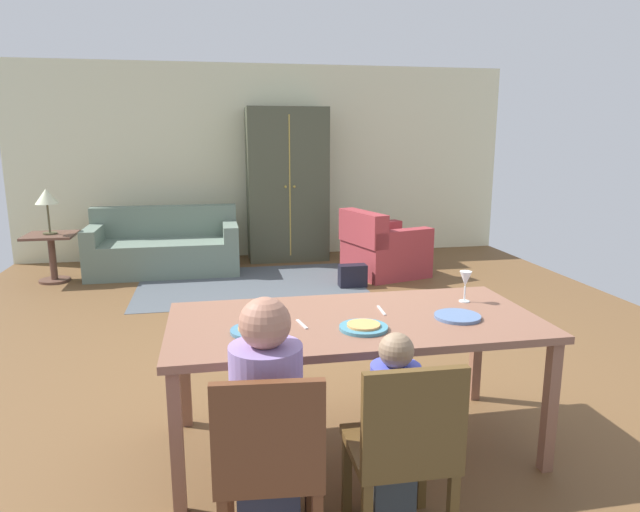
{
  "coord_description": "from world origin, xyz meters",
  "views": [
    {
      "loc": [
        -0.79,
        -4.08,
        1.74
      ],
      "look_at": [
        -0.02,
        -0.05,
        0.85
      ],
      "focal_mm": 31.63,
      "sensor_mm": 36.0,
      "label": 1
    }
  ],
  "objects_px": {
    "dining_chair_child": "(404,445)",
    "armoire": "(287,185)",
    "wine_glass": "(465,280)",
    "dining_table": "(355,330)",
    "couch": "(165,249)",
    "plate_near_man": "(255,331)",
    "handbag": "(353,276)",
    "dining_chair_man": "(269,459)",
    "plate_near_woman": "(457,316)",
    "table_lamp": "(46,198)",
    "plate_near_child": "(364,328)",
    "side_table": "(52,251)",
    "person_man": "(267,432)",
    "person_child": "(391,437)",
    "armchair": "(382,250)"
  },
  "relations": [
    {
      "from": "plate_near_woman",
      "to": "armchair",
      "type": "xyz_separation_m",
      "value": [
        0.78,
        3.92,
        -0.45
      ]
    },
    {
      "from": "plate_near_woman",
      "to": "couch",
      "type": "bearing_deg",
      "value": 112.6
    },
    {
      "from": "plate_near_man",
      "to": "wine_glass",
      "type": "xyz_separation_m",
      "value": [
        1.27,
        0.3,
        0.12
      ]
    },
    {
      "from": "plate_near_child",
      "to": "armoire",
      "type": "xyz_separation_m",
      "value": [
        0.29,
        5.17,
        0.28
      ]
    },
    {
      "from": "dining_chair_man",
      "to": "dining_chair_child",
      "type": "distance_m",
      "value": 0.55
    },
    {
      "from": "person_man",
      "to": "person_child",
      "type": "relative_size",
      "value": 1.2
    },
    {
      "from": "person_man",
      "to": "handbag",
      "type": "bearing_deg",
      "value": 71.04
    },
    {
      "from": "plate_near_child",
      "to": "dining_chair_child",
      "type": "bearing_deg",
      "value": -90.11
    },
    {
      "from": "plate_near_woman",
      "to": "table_lamp",
      "type": "relative_size",
      "value": 0.46
    },
    {
      "from": "plate_near_man",
      "to": "wine_glass",
      "type": "relative_size",
      "value": 1.34
    },
    {
      "from": "couch",
      "to": "plate_near_child",
      "type": "bearing_deg",
      "value": -73.73
    },
    {
      "from": "armchair",
      "to": "armoire",
      "type": "height_order",
      "value": "armoire"
    },
    {
      "from": "dining_table",
      "to": "armchair",
      "type": "height_order",
      "value": "armchair"
    },
    {
      "from": "person_man",
      "to": "armchair",
      "type": "relative_size",
      "value": 1.04
    },
    {
      "from": "couch",
      "to": "plate_near_man",
      "type": "bearing_deg",
      "value": -79.97
    },
    {
      "from": "person_man",
      "to": "person_child",
      "type": "xyz_separation_m",
      "value": [
        0.55,
        -0.01,
        -0.08
      ]
    },
    {
      "from": "dining_chair_child",
      "to": "person_child",
      "type": "height_order",
      "value": "person_child"
    },
    {
      "from": "plate_near_man",
      "to": "plate_near_woman",
      "type": "relative_size",
      "value": 1.0
    },
    {
      "from": "plate_near_man",
      "to": "dining_chair_man",
      "type": "distance_m",
      "value": 0.77
    },
    {
      "from": "armchair",
      "to": "table_lamp",
      "type": "distance_m",
      "value": 4.05
    },
    {
      "from": "plate_near_woman",
      "to": "armoire",
      "type": "height_order",
      "value": "armoire"
    },
    {
      "from": "handbag",
      "to": "armoire",
      "type": "bearing_deg",
      "value": 108.06
    },
    {
      "from": "dining_chair_child",
      "to": "person_child",
      "type": "distance_m",
      "value": 0.18
    },
    {
      "from": "dining_chair_man",
      "to": "side_table",
      "type": "height_order",
      "value": "dining_chair_man"
    },
    {
      "from": "couch",
      "to": "handbag",
      "type": "xyz_separation_m",
      "value": [
        2.19,
        -1.16,
        -0.17
      ]
    },
    {
      "from": "dining_table",
      "to": "couch",
      "type": "bearing_deg",
      "value": 106.89
    },
    {
      "from": "dining_table",
      "to": "side_table",
      "type": "relative_size",
      "value": 3.44
    },
    {
      "from": "dining_chair_child",
      "to": "person_child",
      "type": "bearing_deg",
      "value": 89.4
    },
    {
      "from": "dining_table",
      "to": "handbag",
      "type": "xyz_separation_m",
      "value": [
        0.83,
        3.34,
        -0.56
      ]
    },
    {
      "from": "dining_table",
      "to": "plate_near_child",
      "type": "distance_m",
      "value": 0.19
    },
    {
      "from": "dining_table",
      "to": "dining_chair_child",
      "type": "xyz_separation_m",
      "value": [
        -0.0,
        -0.84,
        -0.2
      ]
    },
    {
      "from": "couch",
      "to": "armoire",
      "type": "bearing_deg",
      "value": 16.57
    },
    {
      "from": "dining_chair_child",
      "to": "handbag",
      "type": "distance_m",
      "value": 4.27
    },
    {
      "from": "plate_near_child",
      "to": "couch",
      "type": "xyz_separation_m",
      "value": [
        -1.36,
        4.68,
        -0.47
      ]
    },
    {
      "from": "wine_glass",
      "to": "dining_table",
      "type": "bearing_deg",
      "value": -165.93
    },
    {
      "from": "dining_table",
      "to": "couch",
      "type": "distance_m",
      "value": 4.71
    },
    {
      "from": "plate_near_child",
      "to": "dining_chair_child",
      "type": "height_order",
      "value": "dining_chair_child"
    },
    {
      "from": "wine_glass",
      "to": "person_man",
      "type": "relative_size",
      "value": 0.17
    },
    {
      "from": "person_man",
      "to": "couch",
      "type": "bearing_deg",
      "value": 99.02
    },
    {
      "from": "dining_chair_child",
      "to": "armoire",
      "type": "bearing_deg",
      "value": 87.13
    },
    {
      "from": "side_table",
      "to": "dining_chair_man",
      "type": "bearing_deg",
      "value": -67.62
    },
    {
      "from": "armoire",
      "to": "handbag",
      "type": "xyz_separation_m",
      "value": [
        0.54,
        -1.65,
        -0.92
      ]
    },
    {
      "from": "dining_chair_man",
      "to": "table_lamp",
      "type": "bearing_deg",
      "value": 112.38
    },
    {
      "from": "dining_table",
      "to": "handbag",
      "type": "height_order",
      "value": "dining_table"
    },
    {
      "from": "dining_table",
      "to": "armchair",
      "type": "relative_size",
      "value": 1.87
    },
    {
      "from": "dining_table",
      "to": "person_man",
      "type": "height_order",
      "value": "person_man"
    },
    {
      "from": "dining_table",
      "to": "side_table",
      "type": "xyz_separation_m",
      "value": [
        -2.65,
        4.24,
        -0.32
      ]
    },
    {
      "from": "plate_near_woman",
      "to": "dining_chair_child",
      "type": "bearing_deg",
      "value": -126.61
    },
    {
      "from": "plate_near_man",
      "to": "couch",
      "type": "height_order",
      "value": "couch"
    },
    {
      "from": "dining_table",
      "to": "dining_chair_man",
      "type": "xyz_separation_m",
      "value": [
        -0.56,
        -0.84,
        -0.2
      ]
    }
  ]
}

